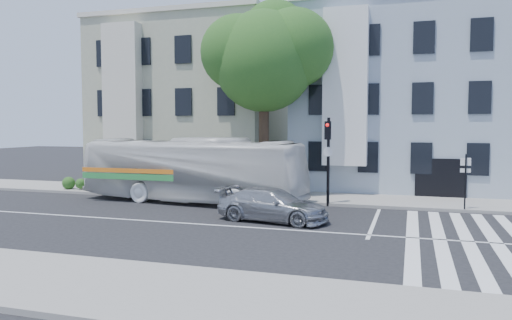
% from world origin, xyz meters
% --- Properties ---
extents(ground, '(120.00, 120.00, 0.00)m').
position_xyz_m(ground, '(0.00, 0.00, 0.00)').
color(ground, black).
rests_on(ground, ground).
extents(sidewalk_far, '(80.00, 4.00, 0.15)m').
position_xyz_m(sidewalk_far, '(0.00, 8.00, 0.07)').
color(sidewalk_far, gray).
rests_on(sidewalk_far, ground).
extents(sidewalk_near, '(80.00, 4.00, 0.15)m').
position_xyz_m(sidewalk_near, '(0.00, -8.00, 0.07)').
color(sidewalk_near, gray).
rests_on(sidewalk_near, ground).
extents(building_left, '(12.00, 10.00, 11.00)m').
position_xyz_m(building_left, '(-7.00, 15.00, 5.50)').
color(building_left, '#9EA087').
rests_on(building_left, ground).
extents(building_right, '(12.00, 10.00, 11.00)m').
position_xyz_m(building_right, '(7.00, 15.00, 5.50)').
color(building_right, '#9CA8B9').
rests_on(building_right, ground).
extents(street_tree, '(7.30, 5.90, 11.10)m').
position_xyz_m(street_tree, '(0.06, 8.74, 7.83)').
color(street_tree, '#2D2116').
rests_on(street_tree, ground).
extents(bus, '(4.27, 12.27, 3.35)m').
position_xyz_m(bus, '(-2.92, 5.20, 1.67)').
color(bus, silver).
rests_on(bus, ground).
extents(sedan, '(2.65, 4.95, 1.36)m').
position_xyz_m(sedan, '(2.45, 1.51, 0.68)').
color(sedan, '#A3A5AA').
rests_on(sedan, ground).
extents(hedge, '(8.38, 3.24, 0.70)m').
position_xyz_m(hedge, '(-7.47, 6.80, 0.50)').
color(hedge, '#23581C').
rests_on(hedge, sidewalk_far).
extents(traffic_signal, '(0.44, 0.54, 4.34)m').
position_xyz_m(traffic_signal, '(4.02, 5.94, 2.80)').
color(traffic_signal, black).
rests_on(traffic_signal, ground).
extents(far_sign_pole, '(0.46, 0.17, 2.52)m').
position_xyz_m(far_sign_pole, '(10.26, 6.14, 1.75)').
color(far_sign_pole, black).
rests_on(far_sign_pole, sidewalk_far).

